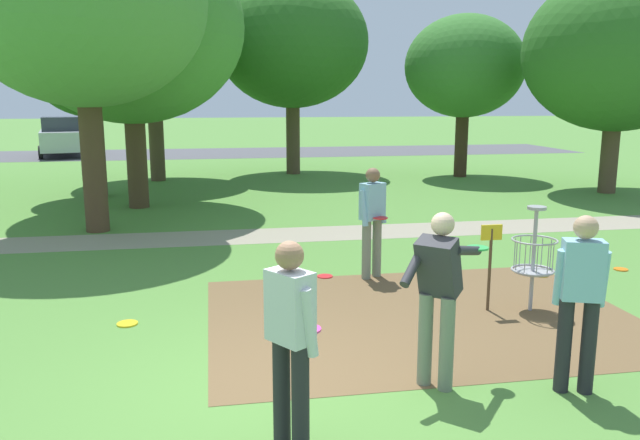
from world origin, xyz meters
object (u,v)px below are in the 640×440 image
Objects in this scene: tree_mid_left at (619,52)px; tree_far_left at (129,26)px; frisbee_mid_grass at (541,275)px; player_foreground_watching at (580,294)px; frisbee_by_tee at (325,276)px; player_waiting_right at (291,335)px; frisbee_far_left at (621,269)px; player_waiting_left at (372,216)px; frisbee_far_right at (127,324)px; tree_mid_right at (92,68)px; disc_golf_basket at (529,255)px; parked_car_leftmost at (61,136)px; tree_mid_center at (82,2)px; player_throwing at (439,289)px; tree_near_right at (292,43)px; tree_far_center at (465,67)px; tree_near_left at (151,35)px.

tree_mid_left is 13.22m from tree_far_left.
tree_far_left is at bearing 132.35° from frisbee_mid_grass.
player_foreground_watching is 4.61m from frisbee_by_tee.
player_foreground_watching is at bearing 11.26° from player_waiting_right.
player_waiting_left is at bearing 176.07° from frisbee_far_left.
frisbee_far_left is (1.46, 0.11, 0.00)m from frisbee_mid_grass.
tree_mid_right reaches higher than frisbee_far_right.
tree_mid_right is at bearing 118.02° from frisbee_by_tee.
player_waiting_left is 0.25× the size of tree_far_left.
tree_mid_left is at bearing 51.21° from disc_golf_basket.
tree_mid_left reaches higher than player_foreground_watching.
parked_car_leftmost is (-13.39, 22.54, 0.91)m from frisbee_far_left.
tree_mid_center is 18.86m from parked_car_leftmost.
frisbee_mid_grass is (1.71, 3.67, -0.96)m from player_foreground_watching.
disc_golf_basket is at bearing 44.25° from player_throwing.
tree_mid_left is (7.38, 9.18, 3.25)m from disc_golf_basket.
tree_near_right is 1.54× the size of parked_car_leftmost.
parked_car_leftmost reaches higher than player_waiting_right.
player_waiting_left is 13.48m from tree_far_center.
player_waiting_right reaches higher than frisbee_by_tee.
tree_far_center is at bearing 73.40° from frisbee_mid_grass.
tree_far_center is at bearing 61.87° from player_waiting_left.
frisbee_far_left is (3.17, 3.78, -0.96)m from player_foreground_watching.
tree_far_left reaches higher than tree_mid_left.
frisbee_far_left is 15.81m from tree_near_left.
player_waiting_right is 18.62m from tree_near_right.
tree_far_left reaches higher than player_foreground_watching.
frisbee_mid_grass is 0.98× the size of frisbee_far_left.
tree_mid_left is at bearing 36.56° from frisbee_by_tee.
frisbee_far_right is at bearing -149.77° from frisbee_by_tee.
frisbee_by_tee is 0.05× the size of parked_car_leftmost.
player_foreground_watching is at bearing -77.15° from player_waiting_left.
tree_near_left is at bearing 175.89° from tree_far_center.
frisbee_mid_grass is at bearing -129.41° from tree_mid_left.
player_waiting_right is at bearing -74.51° from parked_car_leftmost.
player_waiting_left is at bearing -140.77° from tree_mid_left.
disc_golf_basket is 0.20× the size of tree_far_left.
player_waiting_left is 7.83× the size of frisbee_mid_grass.
tree_mid_center is at bearing 152.58° from frisbee_far_left.
player_waiting_left is 11.99m from tree_mid_left.
tree_mid_left is (10.83, 11.95, 3.03)m from player_waiting_right.
tree_far_center is at bearing 58.90° from frisbee_by_tee.
frisbee_by_tee is at bearing 174.89° from frisbee_far_left.
tree_mid_right is at bearing 122.39° from tree_far_left.
player_waiting_left is 4.22m from frisbee_far_left.
tree_mid_right is (-4.78, 8.98, 3.52)m from frisbee_by_tee.
tree_near_right is at bearing -41.63° from parked_car_leftmost.
tree_mid_left is (4.89, 7.62, 3.99)m from frisbee_far_left.
tree_near_left is at bearing 112.04° from disc_golf_basket.
player_throwing is 0.25× the size of tree_far_left.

